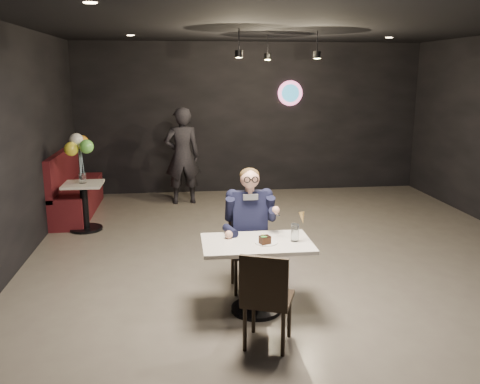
{
  "coord_description": "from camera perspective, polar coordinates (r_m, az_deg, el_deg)",
  "views": [
    {
      "loc": [
        -1.47,
        -5.78,
        2.4
      ],
      "look_at": [
        -0.82,
        -0.39,
        1.13
      ],
      "focal_mm": 38.0,
      "sensor_mm": 36.0,
      "label": 1
    }
  ],
  "objects": [
    {
      "name": "floor",
      "position": [
        6.43,
        6.89,
        -8.79
      ],
      "size": [
        9.0,
        9.0,
        0.0
      ],
      "primitive_type": "plane",
      "color": "#6D665A",
      "rests_on": "ground"
    },
    {
      "name": "wall_sign",
      "position": [
        10.51,
        5.65,
        10.99
      ],
      "size": [
        0.5,
        0.06,
        0.5
      ],
      "primitive_type": null,
      "color": "pink",
      "rests_on": "floor"
    },
    {
      "name": "pendant_lights",
      "position": [
        7.93,
        3.93,
        16.66
      ],
      "size": [
        1.4,
        1.2,
        0.36
      ],
      "primitive_type": "cube",
      "color": "black",
      "rests_on": "floor"
    },
    {
      "name": "main_table",
      "position": [
        5.26,
        1.87,
        -9.47
      ],
      "size": [
        1.1,
        0.7,
        0.75
      ],
      "primitive_type": "cube",
      "color": "white",
      "rests_on": "floor"
    },
    {
      "name": "chair_far",
      "position": [
        5.73,
        1.03,
        -6.58
      ],
      "size": [
        0.42,
        0.46,
        0.92
      ],
      "primitive_type": "cube",
      "color": "black",
      "rests_on": "floor"
    },
    {
      "name": "chair_near",
      "position": [
        4.62,
        3.16,
        -11.66
      ],
      "size": [
        0.56,
        0.58,
        0.92
      ],
      "primitive_type": "cube",
      "rotation": [
        0.0,
        0.0,
        -0.37
      ],
      "color": "black",
      "rests_on": "floor"
    },
    {
      "name": "seated_man",
      "position": [
        5.65,
        1.04,
        -4.1
      ],
      "size": [
        0.6,
        0.8,
        1.44
      ],
      "primitive_type": "cube",
      "color": "black",
      "rests_on": "floor"
    },
    {
      "name": "dessert_plate",
      "position": [
        5.08,
        2.96,
        -5.68
      ],
      "size": [
        0.23,
        0.23,
        0.01
      ],
      "primitive_type": "cylinder",
      "color": "white",
      "rests_on": "main_table"
    },
    {
      "name": "cake_slice",
      "position": [
        5.03,
        2.82,
        -5.42
      ],
      "size": [
        0.12,
        0.11,
        0.07
      ],
      "primitive_type": "cube",
      "rotation": [
        0.0,
        0.0,
        0.35
      ],
      "color": "black",
      "rests_on": "dessert_plate"
    },
    {
      "name": "mint_leaf",
      "position": [
        4.98,
        2.7,
        -5.03
      ],
      "size": [
        0.07,
        0.04,
        0.01
      ],
      "primitive_type": "ellipsoid",
      "color": "#2B8029",
      "rests_on": "cake_slice"
    },
    {
      "name": "sundae_glass",
      "position": [
        5.14,
        6.19,
        -4.55
      ],
      "size": [
        0.08,
        0.08,
        0.18
      ],
      "primitive_type": "cylinder",
      "color": "silver",
      "rests_on": "main_table"
    },
    {
      "name": "wafer_cone",
      "position": [
        5.12,
        7.01,
        -2.89
      ],
      "size": [
        0.07,
        0.07,
        0.12
      ],
      "primitive_type": "cone",
      "rotation": [
        0.0,
        0.0,
        0.26
      ],
      "color": "#D8AB59",
      "rests_on": "sundae_glass"
    },
    {
      "name": "booth_bench",
      "position": [
        9.22,
        -17.92,
        1.04
      ],
      "size": [
        0.56,
        2.23,
        1.11
      ],
      "primitive_type": "cube",
      "color": "#4B1016",
      "rests_on": "floor"
    },
    {
      "name": "side_table",
      "position": [
        8.25,
        -17.04,
        -1.67
      ],
      "size": [
        0.58,
        0.58,
        0.73
      ],
      "primitive_type": "cube",
      "color": "white",
      "rests_on": "floor"
    },
    {
      "name": "balloon_vase",
      "position": [
        8.15,
        -17.26,
        1.51
      ],
      "size": [
        0.11,
        0.11,
        0.16
      ],
      "primitive_type": "cylinder",
      "color": "silver",
      "rests_on": "side_table"
    },
    {
      "name": "balloon_bunch",
      "position": [
        8.08,
        -17.45,
        4.21
      ],
      "size": [
        0.39,
        0.39,
        0.64
      ],
      "primitive_type": "cube",
      "color": "#FFEF35",
      "rests_on": "balloon_vase"
    },
    {
      "name": "passerby",
      "position": [
        9.49,
        -6.49,
        4.05
      ],
      "size": [
        0.7,
        0.5,
        1.8
      ],
      "primitive_type": "imported",
      "rotation": [
        0.0,
        0.0,
        3.25
      ],
      "color": "black",
      "rests_on": "floor"
    }
  ]
}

